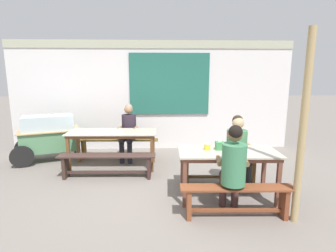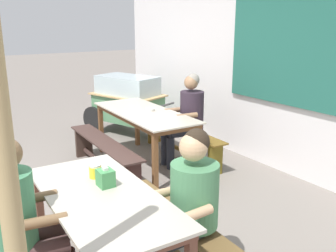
{
  "view_description": "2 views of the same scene",
  "coord_description": "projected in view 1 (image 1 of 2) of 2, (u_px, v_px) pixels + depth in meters",
  "views": [
    {
      "loc": [
        0.12,
        -4.31,
        1.96
      ],
      "look_at": [
        0.32,
        0.37,
        1.05
      ],
      "focal_mm": 28.52,
      "sensor_mm": 36.0,
      "label": 1
    },
    {
      "loc": [
        3.57,
        -1.32,
        1.99
      ],
      "look_at": [
        0.55,
        0.69,
        0.97
      ],
      "focal_mm": 40.37,
      "sensor_mm": 36.0,
      "label": 2
    }
  ],
  "objects": [
    {
      "name": "bench_near_front",
      "position": [
        237.0,
        197.0,
        3.65
      ],
      "size": [
        1.56,
        0.3,
        0.45
      ],
      "color": "brown",
      "rests_on": "ground_plane"
    },
    {
      "name": "dining_table_near",
      "position": [
        228.0,
        156.0,
        4.18
      ],
      "size": [
        1.58,
        0.78,
        0.78
      ],
      "color": "#B7AF9F",
      "rests_on": "ground_plane"
    },
    {
      "name": "soup_bowl",
      "position": [
        113.0,
        130.0,
        5.67
      ],
      "size": [
        0.13,
        0.13,
        0.04
      ],
      "primitive_type": "cylinder",
      "color": "silver",
      "rests_on": "dining_table_far"
    },
    {
      "name": "tissue_box",
      "position": [
        220.0,
        146.0,
        4.23
      ],
      "size": [
        0.13,
        0.11,
        0.15
      ],
      "color": "#418C4F",
      "rests_on": "dining_table_near"
    },
    {
      "name": "person_near_front",
      "position": [
        233.0,
        165.0,
        3.63
      ],
      "size": [
        0.47,
        0.55,
        1.31
      ],
      "color": "#48312F",
      "rests_on": "ground_plane"
    },
    {
      "name": "bench_near_back",
      "position": [
        219.0,
        167.0,
        4.85
      ],
      "size": [
        1.45,
        0.32,
        0.45
      ],
      "color": "brown",
      "rests_on": "ground_plane"
    },
    {
      "name": "ground_plane",
      "position": [
        150.0,
        190.0,
        4.59
      ],
      "size": [
        40.0,
        40.0,
        0.0
      ],
      "primitive_type": "plane",
      "color": "slate"
    },
    {
      "name": "dining_table_far",
      "position": [
        113.0,
        135.0,
        5.6
      ],
      "size": [
        1.86,
        0.81,
        0.78
      ],
      "color": "#BDB39F",
      "rests_on": "ground_plane"
    },
    {
      "name": "wooden_support_post",
      "position": [
        303.0,
        130.0,
        3.38
      ],
      "size": [
        0.09,
        0.09,
        2.52
      ],
      "primitive_type": "cylinder",
      "color": "tan",
      "rests_on": "ground_plane"
    },
    {
      "name": "bench_far_back",
      "position": [
        118.0,
        146.0,
        6.28
      ],
      "size": [
        1.88,
        0.31,
        0.45
      ],
      "color": "brown",
      "rests_on": "ground_plane"
    },
    {
      "name": "backdrop_wall",
      "position": [
        152.0,
        93.0,
        6.95
      ],
      "size": [
        7.24,
        0.23,
        2.79
      ],
      "color": "white",
      "rests_on": "ground_plane"
    },
    {
      "name": "person_center_facing",
      "position": [
        128.0,
        129.0,
        6.13
      ],
      "size": [
        0.48,
        0.61,
        1.29
      ],
      "color": "#23262F",
      "rests_on": "ground_plane"
    },
    {
      "name": "person_right_near_table",
      "position": [
        238.0,
        146.0,
        4.71
      ],
      "size": [
        0.49,
        0.59,
        1.25
      ],
      "color": "#232629",
      "rests_on": "ground_plane"
    },
    {
      "name": "bench_far_front",
      "position": [
        107.0,
        162.0,
        5.08
      ],
      "size": [
        1.85,
        0.35,
        0.45
      ],
      "color": "#412D28",
      "rests_on": "ground_plane"
    },
    {
      "name": "condiment_jar",
      "position": [
        207.0,
        147.0,
        4.22
      ],
      "size": [
        0.1,
        0.1,
        0.11
      ],
      "color": "yellow",
      "rests_on": "dining_table_near"
    },
    {
      "name": "food_cart",
      "position": [
        48.0,
        134.0,
        6.08
      ],
      "size": [
        1.73,
        1.19,
        1.04
      ],
      "color": "#548A5D",
      "rests_on": "ground_plane"
    }
  ]
}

